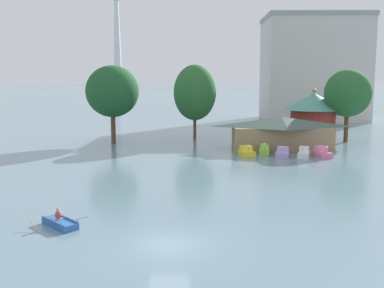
# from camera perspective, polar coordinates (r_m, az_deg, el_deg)

# --- Properties ---
(ground_plane) EXTENTS (2000.00, 2000.00, 0.00)m
(ground_plane) POSITION_cam_1_polar(r_m,az_deg,el_deg) (27.66, -2.89, -12.62)
(ground_plane) COLOR slate
(rowboat_with_rower) EXTENTS (3.76, 3.76, 1.47)m
(rowboat_with_rower) POSITION_cam_1_polar(r_m,az_deg,el_deg) (32.09, -16.31, -9.49)
(rowboat_with_rower) COLOR #2D60AD
(rowboat_with_rower) RESTS_ON ground
(pedal_boat_yellow) EXTENTS (2.12, 2.83, 1.59)m
(pedal_boat_yellow) POSITION_cam_1_polar(r_m,az_deg,el_deg) (58.49, 6.88, -1.02)
(pedal_boat_yellow) COLOR yellow
(pedal_boat_yellow) RESTS_ON ground
(pedal_boat_lime) EXTENTS (1.74, 2.93, 1.69)m
(pedal_boat_lime) POSITION_cam_1_polar(r_m,az_deg,el_deg) (60.15, 9.11, -0.80)
(pedal_boat_lime) COLOR #8CCC3F
(pedal_boat_lime) RESTS_ON ground
(pedal_boat_lavender) EXTENTS (2.29, 3.09, 1.55)m
(pedal_boat_lavender) POSITION_cam_1_polar(r_m,az_deg,el_deg) (59.01, 11.36, -1.07)
(pedal_boat_lavender) COLOR #B299D8
(pedal_boat_lavender) RESTS_ON ground
(pedal_boat_white) EXTENTS (2.10, 2.88, 1.64)m
(pedal_boat_white) POSITION_cam_1_polar(r_m,az_deg,el_deg) (58.95, 13.92, -1.12)
(pedal_boat_white) COLOR white
(pedal_boat_white) RESTS_ON ground
(pedal_boat_pink) EXTENTS (2.19, 2.88, 1.60)m
(pedal_boat_pink) POSITION_cam_1_polar(r_m,az_deg,el_deg) (59.62, 16.05, -1.09)
(pedal_boat_pink) COLOR pink
(pedal_boat_pink) RESTS_ON ground
(boathouse) EXTENTS (14.52, 7.12, 4.57)m
(boathouse) POSITION_cam_1_polar(r_m,az_deg,el_deg) (64.86, 11.18, 1.45)
(boathouse) COLOR #9E7F5B
(boathouse) RESTS_ON ground
(green_roof_pavilion) EXTENTS (9.82, 9.82, 8.33)m
(green_roof_pavilion) POSITION_cam_1_polar(r_m,az_deg,el_deg) (76.19, 15.04, 3.81)
(green_roof_pavilion) COLOR #993328
(green_roof_pavilion) RESTS_ON ground
(shoreline_tree_tall_left) EXTENTS (8.04, 8.04, 11.90)m
(shoreline_tree_tall_left) POSITION_cam_1_polar(r_m,az_deg,el_deg) (70.03, -10.01, 6.54)
(shoreline_tree_tall_left) COLOR brown
(shoreline_tree_tall_left) RESTS_ON ground
(shoreline_tree_mid) EXTENTS (6.87, 6.87, 12.15)m
(shoreline_tree_mid) POSITION_cam_1_polar(r_m,az_deg,el_deg) (73.62, 0.36, 6.49)
(shoreline_tree_mid) COLOR brown
(shoreline_tree_mid) RESTS_ON ground
(shoreline_tree_right) EXTENTS (7.21, 7.21, 11.35)m
(shoreline_tree_right) POSITION_cam_1_polar(r_m,az_deg,el_deg) (74.80, 19.04, 6.06)
(shoreline_tree_right) COLOR brown
(shoreline_tree_right) RESTS_ON ground
(background_building_block) EXTENTS (23.77, 17.58, 24.77)m
(background_building_block) POSITION_cam_1_polar(r_m,az_deg,el_deg) (114.42, 15.01, 9.20)
(background_building_block) COLOR beige
(background_building_block) RESTS_ON ground
(distant_broadcast_tower) EXTENTS (8.68, 8.68, 130.47)m
(distant_broadcast_tower) POSITION_cam_1_polar(r_m,az_deg,el_deg) (289.23, -9.52, 17.21)
(distant_broadcast_tower) COLOR silver
(distant_broadcast_tower) RESTS_ON ground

